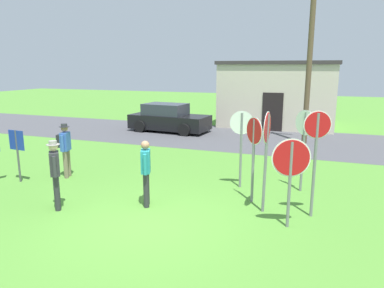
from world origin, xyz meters
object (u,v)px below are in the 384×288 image
object	(u,v)px
person_in_teal	(65,146)
stop_sign_rear_right	(266,144)
person_in_dark_shirt	(55,171)
stop_sign_far_back	(291,168)
stop_sign_center_cluster	(304,137)
person_in_blue	(146,170)
info_panel_middle	(17,147)
stop_sign_rear_left	(254,145)
utility_pole	(310,55)
stop_sign_leaning_right	(316,147)
parked_car_on_street	(169,119)
stop_sign_tallest	(241,136)

from	to	relation	value
person_in_teal	stop_sign_rear_right	bearing A→B (deg)	-5.68
stop_sign_rear_right	person_in_dark_shirt	distance (m)	5.15
stop_sign_far_back	stop_sign_center_cluster	bearing A→B (deg)	87.27
person_in_blue	info_panel_middle	bearing A→B (deg)	175.19
stop_sign_far_back	info_panel_middle	bearing A→B (deg)	177.09
stop_sign_rear_left	info_panel_middle	size ratio (longest dim) A/B	1.40
person_in_blue	person_in_teal	xyz separation A→B (m)	(-3.53, 1.28, 0.06)
stop_sign_far_back	utility_pole	bearing A→B (deg)	91.05
stop_sign_rear_left	stop_sign_far_back	distance (m)	1.60
stop_sign_center_cluster	info_panel_middle	bearing A→B (deg)	-165.31
person_in_dark_shirt	person_in_blue	xyz separation A→B (m)	(1.98, 0.96, -0.03)
stop_sign_far_back	person_in_blue	xyz separation A→B (m)	(-3.50, 0.03, -0.41)
stop_sign_leaning_right	person_in_dark_shirt	distance (m)	6.23
stop_sign_rear_left	person_in_teal	distance (m)	6.01
utility_pole	person_in_blue	xyz separation A→B (m)	(-3.32, -9.35, -3.03)
stop_sign_leaning_right	stop_sign_rear_right	bearing A→B (deg)	-173.93
parked_car_on_street	person_in_blue	xyz separation A→B (m)	(3.85, -10.05, 0.26)
stop_sign_center_cluster	info_panel_middle	size ratio (longest dim) A/B	1.44
stop_sign_rear_right	person_in_teal	bearing A→B (deg)	174.32
stop_sign_far_back	person_in_blue	world-z (taller)	stop_sign_far_back
parked_car_on_street	person_in_blue	bearing A→B (deg)	-69.05
person_in_blue	utility_pole	bearing A→B (deg)	70.42
stop_sign_rear_left	parked_car_on_street	bearing A→B (deg)	125.45
parked_car_on_street	stop_sign_rear_right	xyz separation A→B (m)	(6.71, -9.40, 1.00)
stop_sign_rear_left	person_in_dark_shirt	distance (m)	4.96
parked_car_on_street	stop_sign_tallest	world-z (taller)	stop_sign_tallest
parked_car_on_street	stop_sign_rear_left	size ratio (longest dim) A/B	1.97
person_in_dark_shirt	person_in_teal	size ratio (longest dim) A/B	1.00
parked_car_on_street	person_in_teal	world-z (taller)	person_in_teal
stop_sign_rear_right	parked_car_on_street	bearing A→B (deg)	125.51
utility_pole	info_panel_middle	size ratio (longest dim) A/B	4.72
utility_pole	stop_sign_far_back	distance (m)	9.73
info_panel_middle	person_in_dark_shirt	bearing A→B (deg)	-27.55
stop_sign_center_cluster	stop_sign_rear_left	distance (m)	1.77
utility_pole	stop_sign_leaning_right	distance (m)	8.91
stop_sign_tallest	person_in_dark_shirt	world-z (taller)	stop_sign_tallest
stop_sign_leaning_right	person_in_dark_shirt	bearing A→B (deg)	-163.85
utility_pole	person_in_blue	distance (m)	10.37
stop_sign_center_cluster	info_panel_middle	distance (m)	8.47
utility_pole	stop_sign_far_back	world-z (taller)	utility_pole
stop_sign_rear_right	stop_sign_leaning_right	distance (m)	1.11
stop_sign_rear_left	person_in_dark_shirt	world-z (taller)	stop_sign_rear_left
stop_sign_far_back	person_in_teal	bearing A→B (deg)	169.47
stop_sign_rear_left	person_in_dark_shirt	xyz separation A→B (m)	(-4.44, -2.15, -0.54)
utility_pole	stop_sign_center_cluster	distance (m)	7.24
stop_sign_rear_right	stop_sign_tallest	xyz separation A→B (m)	(-0.95, 1.60, -0.17)
stop_sign_center_cluster	person_in_teal	world-z (taller)	stop_sign_center_cluster
stop_sign_far_back	stop_sign_tallest	bearing A→B (deg)	124.89
stop_sign_rear_left	person_in_dark_shirt	bearing A→B (deg)	-154.23
stop_sign_tallest	stop_sign_rear_left	xyz separation A→B (m)	(0.55, -1.06, 0.01)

